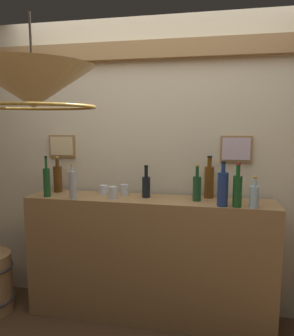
{
  "coord_description": "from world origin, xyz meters",
  "views": [
    {
      "loc": [
        0.5,
        -1.62,
        1.61
      ],
      "look_at": [
        0.0,
        0.8,
        1.26
      ],
      "focal_mm": 34.89,
      "sensor_mm": 36.0,
      "label": 1
    }
  ],
  "objects": [
    {
      "name": "glass_tumbler_highball",
      "position": [
        -0.21,
        0.91,
        1.05
      ],
      "size": [
        0.06,
        0.06,
        0.09
      ],
      "color": "silver",
      "rests_on": "bar_shelf_unit"
    },
    {
      "name": "liquor_bottle_sherry",
      "position": [
        0.47,
        0.97,
        1.14
      ],
      "size": [
        0.08,
        0.08,
        0.34
      ],
      "color": "brown",
      "rests_on": "bar_shelf_unit"
    },
    {
      "name": "bar_shelf_unit",
      "position": [
        0.0,
        0.85,
        0.5
      ],
      "size": [
        1.97,
        0.35,
        1.01
      ],
      "primitive_type": "cube",
      "color": "#9E7547",
      "rests_on": "ground"
    },
    {
      "name": "glass_tumbler_rocks",
      "position": [
        -0.27,
        0.78,
        1.06
      ],
      "size": [
        0.07,
        0.07,
        0.1
      ],
      "color": "silver",
      "rests_on": "bar_shelf_unit"
    },
    {
      "name": "pendant_lamp",
      "position": [
        -0.39,
        -0.11,
        1.77
      ],
      "size": [
        0.62,
        0.62,
        0.46
      ],
      "color": "beige"
    },
    {
      "name": "liquor_bottle_rum",
      "position": [
        -0.81,
        0.93,
        1.13
      ],
      "size": [
        0.07,
        0.07,
        0.31
      ],
      "color": "#573313",
      "rests_on": "bar_shelf_unit"
    },
    {
      "name": "liquor_bottle_vermouth",
      "position": [
        0.38,
        0.84,
        1.11
      ],
      "size": [
        0.06,
        0.06,
        0.28
      ],
      "color": "#1B4926",
      "rests_on": "bar_shelf_unit"
    },
    {
      "name": "liquor_bottle_vodka",
      "position": [
        -0.58,
        0.71,
        1.12
      ],
      "size": [
        0.06,
        0.06,
        0.28
      ],
      "color": "#B3B9BF",
      "rests_on": "bar_shelf_unit"
    },
    {
      "name": "liquor_bottle_scotch",
      "position": [
        0.67,
        0.72,
        1.13
      ],
      "size": [
        0.06,
        0.06,
        0.32
      ],
      "color": "#1A5321",
      "rests_on": "bar_shelf_unit"
    },
    {
      "name": "liquor_bottle_whiskey",
      "position": [
        0.78,
        0.72,
        1.09
      ],
      "size": [
        0.06,
        0.06,
        0.22
      ],
      "color": "silver",
      "rests_on": "bar_shelf_unit"
    },
    {
      "name": "liquor_bottle_mezcal",
      "position": [
        -0.02,
        0.88,
        1.1
      ],
      "size": [
        0.07,
        0.07,
        0.26
      ],
      "color": "black",
      "rests_on": "bar_shelf_unit"
    },
    {
      "name": "liquor_bottle_bourbon",
      "position": [
        0.57,
        0.72,
        1.14
      ],
      "size": [
        0.08,
        0.08,
        0.32
      ],
      "color": "navy",
      "rests_on": "bar_shelf_unit"
    },
    {
      "name": "liquor_bottle_gin",
      "position": [
        -0.81,
        0.74,
        1.13
      ],
      "size": [
        0.05,
        0.05,
        0.33
      ],
      "color": "#194E24",
      "rests_on": "bar_shelf_unit"
    },
    {
      "name": "glass_tumbler_shot",
      "position": [
        -0.39,
        0.92,
        1.05
      ],
      "size": [
        0.07,
        0.07,
        0.08
      ],
      "color": "silver",
      "rests_on": "bar_shelf_unit"
    },
    {
      "name": "panelled_rear_partition",
      "position": [
        -0.0,
        1.1,
        1.29
      ],
      "size": [
        3.72,
        0.15,
        2.45
      ],
      "color": "beige",
      "rests_on": "ground"
    }
  ]
}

